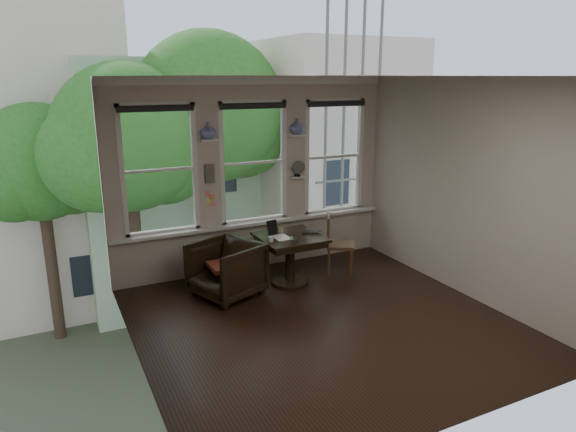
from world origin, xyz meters
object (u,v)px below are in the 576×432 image
side_chair_right (340,244)px  armchair_left (226,269)px  mug (271,239)px  laptop (313,233)px  table (290,260)px

side_chair_right → armchair_left: bearing=122.4°
side_chair_right → mug: size_ratio=10.31×
laptop → table: bearing=-166.1°
armchair_left → mug: bearing=55.5°
mug → laptop: bearing=7.4°
armchair_left → side_chair_right: bearing=71.4°
table → armchair_left: bearing=180.0°
armchair_left → side_chair_right: side_chair_right is taller
side_chair_right → table: bearing=125.0°
laptop → mug: 0.73m
armchair_left → laptop: 1.40m
table → mug: 0.58m
table → laptop: (0.36, -0.06, 0.39)m
table → laptop: laptop is taller
mug → table: bearing=22.0°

